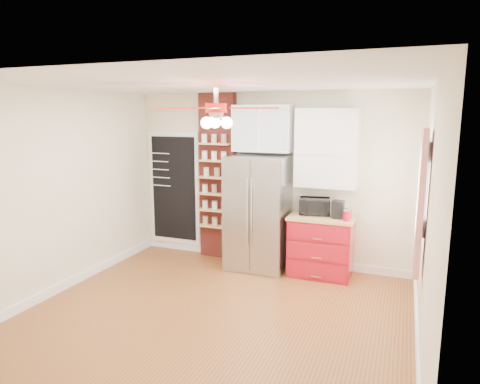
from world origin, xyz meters
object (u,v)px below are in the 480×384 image
at_px(canister_left, 347,216).
at_px(coffee_maker, 338,209).
at_px(fridge, 258,213).
at_px(ceiling_fan, 216,109).
at_px(toaster_oven, 314,206).
at_px(red_cabinet, 321,245).
at_px(pantry_jar_oats, 206,172).

bearing_deg(canister_left, coffee_maker, 139.31).
height_order(fridge, ceiling_fan, ceiling_fan).
height_order(toaster_oven, canister_left, toaster_oven).
height_order(red_cabinet, ceiling_fan, ceiling_fan).
height_order(red_cabinet, canister_left, canister_left).
relative_size(ceiling_fan, toaster_oven, 3.16).
bearing_deg(toaster_oven, pantry_jar_oats, 168.25).
relative_size(toaster_oven, pantry_jar_oats, 3.25).
bearing_deg(toaster_oven, canister_left, -34.14).
xyz_separation_m(canister_left, pantry_jar_oats, (-2.27, 0.24, 0.47)).
bearing_deg(canister_left, toaster_oven, 156.76).
bearing_deg(fridge, canister_left, -4.62).
bearing_deg(fridge, ceiling_fan, -88.24).
relative_size(ceiling_fan, coffee_maker, 5.61).
bearing_deg(coffee_maker, toaster_oven, 166.16).
bearing_deg(toaster_oven, ceiling_fan, -125.39).
relative_size(toaster_oven, canister_left, 3.17).
distance_m(toaster_oven, canister_left, 0.55).
bearing_deg(red_cabinet, ceiling_fan, -118.71).
bearing_deg(fridge, toaster_oven, 7.20).
bearing_deg(pantry_jar_oats, toaster_oven, -0.85).
height_order(ceiling_fan, pantry_jar_oats, ceiling_fan).
bearing_deg(red_cabinet, toaster_oven, 156.49).
relative_size(toaster_oven, coffee_maker, 1.77).
bearing_deg(ceiling_fan, toaster_oven, 65.52).
bearing_deg(fridge, red_cabinet, 2.95).
distance_m(red_cabinet, pantry_jar_oats, 2.15).
bearing_deg(red_cabinet, coffee_maker, -8.95).
height_order(red_cabinet, coffee_maker, coffee_maker).
distance_m(red_cabinet, coffee_maker, 0.62).
bearing_deg(pantry_jar_oats, ceiling_fan, -60.85).
xyz_separation_m(ceiling_fan, coffee_maker, (1.15, 1.64, -1.40)).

